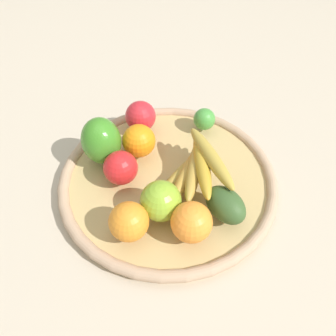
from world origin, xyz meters
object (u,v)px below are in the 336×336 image
(apple_2, at_px, (141,116))
(orange_1, at_px, (129,222))
(banana_bunch, at_px, (196,166))
(apple_0, at_px, (161,201))
(orange_0, at_px, (192,222))
(orange_2, at_px, (139,141))
(lime_0, at_px, (204,119))
(bell_pepper, at_px, (101,141))
(avocado, at_px, (225,205))
(apple_1, at_px, (121,168))

(apple_2, distance_m, orange_1, 0.27)
(banana_bunch, distance_m, apple_0, 0.10)
(orange_0, relative_size, apple_0, 0.97)
(apple_0, height_order, orange_2, apple_0)
(apple_0, xyz_separation_m, lime_0, (-0.25, 0.03, -0.01))
(bell_pepper, bearing_deg, avocado, -139.94)
(bell_pepper, relative_size, avocado, 1.18)
(apple_2, bearing_deg, apple_0, 26.10)
(avocado, bearing_deg, orange_0, -42.58)
(bell_pepper, xyz_separation_m, orange_2, (-0.03, 0.07, -0.01))
(orange_2, height_order, lime_0, orange_2)
(bell_pepper, xyz_separation_m, lime_0, (-0.15, 0.18, -0.03))
(orange_1, bearing_deg, avocado, 117.44)
(orange_1, bearing_deg, orange_2, -167.30)
(apple_1, relative_size, lime_0, 1.37)
(apple_2, bearing_deg, bell_pepper, -23.46)
(bell_pepper, height_order, avocado, bell_pepper)
(bell_pepper, bearing_deg, apple_0, -157.93)
(banana_bunch, bearing_deg, apple_0, -24.69)
(orange_0, xyz_separation_m, apple_0, (-0.03, -0.06, 0.00))
(apple_1, bearing_deg, apple_2, -176.81)
(orange_0, xyz_separation_m, avocado, (-0.05, 0.05, -0.01))
(orange_1, bearing_deg, apple_2, -166.65)
(avocado, height_order, apple_0, apple_0)
(avocado, bearing_deg, banana_bunch, -135.36)
(banana_bunch, xyz_separation_m, orange_0, (0.12, 0.02, -0.00))
(apple_1, distance_m, orange_0, 0.18)
(banana_bunch, distance_m, apple_2, 0.19)
(bell_pepper, bearing_deg, orange_0, -155.38)
(orange_0, xyz_separation_m, lime_0, (-0.28, -0.03, -0.01))
(avocado, bearing_deg, lime_0, -160.61)
(avocado, xyz_separation_m, lime_0, (-0.22, -0.08, -0.00))
(banana_bunch, relative_size, orange_1, 2.49)
(apple_0, xyz_separation_m, orange_2, (-0.14, -0.08, -0.00))
(banana_bunch, bearing_deg, orange_0, 8.11)
(banana_bunch, relative_size, orange_2, 2.49)
(orange_0, bearing_deg, apple_2, -145.57)
(orange_0, height_order, apple_2, orange_0)
(banana_bunch, bearing_deg, apple_1, -75.37)
(apple_2, bearing_deg, orange_1, 13.35)
(apple_2, xyz_separation_m, orange_2, (0.08, 0.02, 0.00))
(banana_bunch, height_order, lime_0, banana_bunch)
(apple_0, distance_m, orange_2, 0.16)
(avocado, bearing_deg, orange_1, -62.56)
(apple_1, relative_size, orange_0, 0.94)
(banana_bunch, height_order, apple_2, banana_bunch)
(banana_bunch, relative_size, lime_0, 3.52)
(orange_0, xyz_separation_m, bell_pepper, (-0.13, -0.21, 0.01))
(apple_0, bearing_deg, banana_bunch, 155.31)
(orange_2, bearing_deg, apple_0, 31.51)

